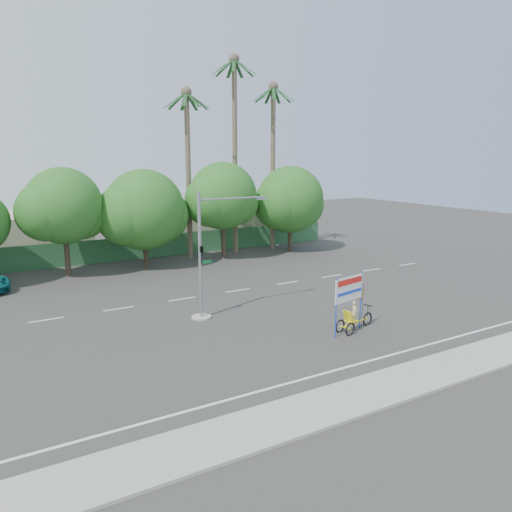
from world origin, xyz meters
TOP-DOWN VIEW (x-y plane):
  - ground at (0.00, 0.00)m, footprint 120.00×120.00m
  - sidewalk_near at (0.00, -7.50)m, footprint 50.00×2.40m
  - fence at (0.00, 21.50)m, footprint 38.00×0.08m
  - building_left at (-10.00, 26.00)m, footprint 12.00×8.00m
  - building_right at (8.00, 26.00)m, footprint 14.00×8.00m
  - tree_left at (-7.05, 18.00)m, footprint 6.66×5.60m
  - tree_center at (-1.05, 18.00)m, footprint 7.62×6.40m
  - tree_right at (5.95, 18.00)m, footprint 6.90×5.80m
  - tree_far_right at (12.95, 18.00)m, footprint 7.38×6.20m
  - palm_tall at (8.00, 19.50)m, footprint 3.73×3.79m
  - palm_mid at (12.00, 19.50)m, footprint 3.73×3.79m
  - palm_short at (3.50, 19.50)m, footprint 3.73×3.79m
  - traffic_signal at (-2.20, 3.98)m, footprint 4.72×1.10m
  - trike_billboard at (3.25, -1.89)m, footprint 3.09×1.07m

SIDE VIEW (x-z plane):
  - ground at x=0.00m, z-range 0.00..0.00m
  - sidewalk_near at x=0.00m, z-range 0.00..0.12m
  - fence at x=0.00m, z-range 0.00..2.00m
  - trike_billboard at x=3.25m, z-range -0.30..2.78m
  - building_right at x=8.00m, z-range 0.00..3.60m
  - building_left at x=-10.00m, z-range 0.00..4.00m
  - traffic_signal at x=-2.20m, z-range -0.58..6.42m
  - tree_center at x=-1.05m, z-range 0.54..8.39m
  - tree_far_right at x=12.95m, z-range 0.68..8.61m
  - tree_left at x=-7.05m, z-range 1.02..9.09m
  - tree_right at x=5.95m, z-range 1.06..9.42m
  - palm_short at x=3.50m, z-range 1.64..16.09m
  - palm_mid at x=12.00m, z-range 1.67..17.12m
  - palm_tall at x=8.00m, z-range 1.74..19.19m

